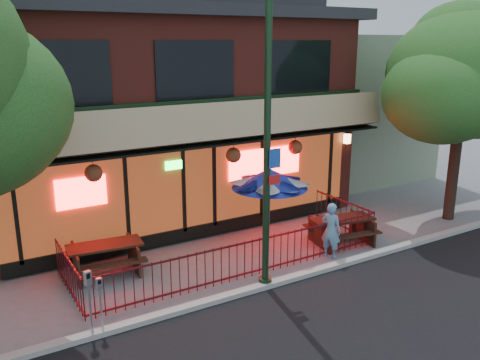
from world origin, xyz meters
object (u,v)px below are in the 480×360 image
at_px(picnic_table_left, 105,254).
at_px(parking_meter_far, 89,293).
at_px(parking_meter_near, 100,296).
at_px(picnic_table_right, 342,227).
at_px(pedestrian, 331,230).
at_px(patio_umbrella, 270,178).
at_px(street_light, 267,160).
at_px(street_tree_right, 463,68).

height_order(picnic_table_left, parking_meter_far, parking_meter_far).
xyz_separation_m(parking_meter_near, parking_meter_far, (-0.23, -0.08, 0.16)).
bearing_deg(picnic_table_right, pedestrian, -147.56).
distance_m(patio_umbrella, parking_meter_near, 5.86).
distance_m(picnic_table_left, parking_meter_far, 3.00).
bearing_deg(street_light, pedestrian, 11.48).
distance_m(picnic_table_right, pedestrian, 1.15).
distance_m(patio_umbrella, pedestrian, 2.21).
bearing_deg(pedestrian, picnic_table_right, -82.50).
bearing_deg(picnic_table_left, patio_umbrella, -9.53).
height_order(patio_umbrella, pedestrian, patio_umbrella).
bearing_deg(parking_meter_near, picnic_table_right, 8.43).
bearing_deg(parking_meter_near, patio_umbrella, 19.56).
xyz_separation_m(street_tree_right, picnic_table_right, (-4.62, 0.11, -4.44)).
xyz_separation_m(picnic_table_left, parking_meter_near, (-0.88, -2.68, 0.29)).
bearing_deg(pedestrian, patio_umbrella, 12.50).
xyz_separation_m(street_light, pedestrian, (2.48, 0.50, -2.37)).
xyz_separation_m(patio_umbrella, pedestrian, (1.08, -1.42, -1.30)).
relative_size(picnic_table_right, patio_umbrella, 0.85).
height_order(picnic_table_right, pedestrian, pedestrian).
xyz_separation_m(street_tree_right, pedestrian, (-5.56, -0.49, -4.17)).
xyz_separation_m(patio_umbrella, parking_meter_near, (-5.39, -1.92, -1.26)).
relative_size(street_tree_right, parking_meter_far, 4.86).
bearing_deg(picnic_table_left, street_tree_right, -8.60).
xyz_separation_m(picnic_table_right, parking_meter_far, (-7.65, -1.18, 0.46)).
bearing_deg(parking_meter_far, pedestrian, 4.95).
distance_m(street_light, pedestrian, 3.46).
bearing_deg(street_tree_right, picnic_table_right, 178.58).
height_order(street_light, picnic_table_left, street_light).
distance_m(picnic_table_right, parking_meter_far, 7.75).
relative_size(street_tree_right, parking_meter_near, 5.81).
bearing_deg(picnic_table_right, picnic_table_left, 166.47).
distance_m(picnic_table_left, parking_meter_near, 2.83).
relative_size(street_light, parking_meter_far, 4.84).
bearing_deg(street_light, street_tree_right, 7.01).
height_order(patio_umbrella, parking_meter_far, patio_umbrella).
bearing_deg(patio_umbrella, picnic_table_left, 170.47).
xyz_separation_m(street_light, picnic_table_right, (3.42, 1.10, -2.63)).
xyz_separation_m(picnic_table_right, patio_umbrella, (-2.03, 0.82, 1.56)).
distance_m(pedestrian, parking_meter_far, 6.73).
bearing_deg(parking_meter_near, street_light, -0.04).
xyz_separation_m(patio_umbrella, parking_meter_far, (-5.62, -2.00, -1.10)).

